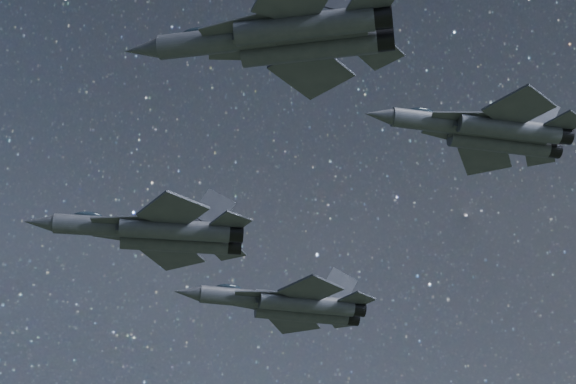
{
  "coord_description": "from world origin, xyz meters",
  "views": [
    {
      "loc": [
        -2.11,
        -60.1,
        113.8
      ],
      "look_at": [
        -2.37,
        1.81,
        152.94
      ],
      "focal_mm": 55.0,
      "sensor_mm": 36.0,
      "label": 1
    }
  ],
  "objects": [
    {
      "name": "jet_lead",
      "position": [
        -13.84,
        6.72,
        151.95
      ],
      "size": [
        19.89,
        13.88,
        5.01
      ],
      "rotation": [
        0.0,
        0.0,
        0.12
      ],
      "color": "#333540"
    },
    {
      "name": "jet_slot",
      "position": [
        13.57,
        -3.18,
        155.52
      ],
      "size": [
        17.71,
        12.16,
        4.44
      ],
      "rotation": [
        0.0,
        0.0,
        0.2
      ],
      "color": "#333540"
    },
    {
      "name": "jet_right",
      "position": [
        -2.56,
        -15.1,
        154.79
      ],
      "size": [
        19.77,
        13.7,
        4.96
      ],
      "rotation": [
        0.0,
        0.0,
        -0.16
      ],
      "color": "#333540"
    },
    {
      "name": "jet_left",
      "position": [
        -2.36,
        19.19,
        150.83
      ],
      "size": [
        19.78,
        13.55,
        4.97
      ],
      "rotation": [
        0.0,
        0.0,
        0.22
      ],
      "color": "#333540"
    }
  ]
}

